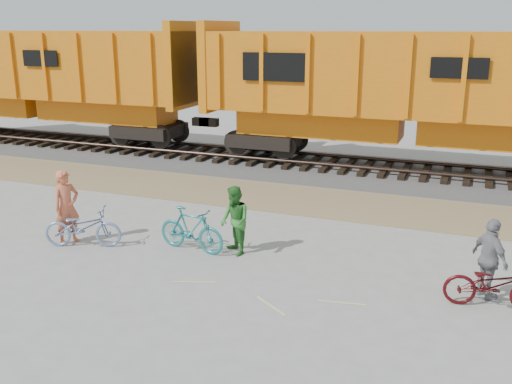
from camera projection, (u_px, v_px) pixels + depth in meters
ground at (254, 274)px, 11.88m from camera, size 120.00×120.00×0.00m
gravel_strip at (322, 202)px, 16.80m from camera, size 120.00×3.00×0.02m
ballast_bed at (348, 171)px, 19.90m from camera, size 120.00×4.00×0.30m
track at (349, 162)px, 19.81m from camera, size 120.00×2.60×0.24m
hopper_car_left at (42, 77)px, 23.64m from camera, size 14.00×3.13×4.65m
hopper_car_center at (413, 90)px, 18.41m from camera, size 14.00×3.13×4.65m
bicycle_blue at (83, 227)px, 13.29m from camera, size 1.90×1.21×0.95m
bicycle_teal at (191, 229)px, 13.01m from camera, size 1.76×0.70×1.03m
bicycle_maroon at (494, 285)px, 10.35m from camera, size 1.81×0.83×0.92m
person_solo at (67, 207)px, 13.44m from camera, size 0.63×0.75×1.76m
person_man at (235, 221)px, 12.77m from camera, size 0.96×0.96×1.57m
person_woman at (490, 259)px, 10.65m from camera, size 0.87×0.96×1.57m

